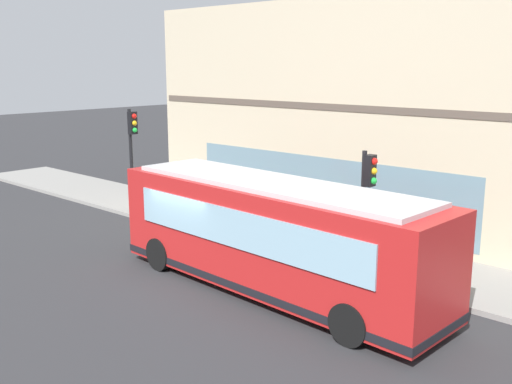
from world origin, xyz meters
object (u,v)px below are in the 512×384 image
(city_bus_nearside, at_px, (273,236))
(pedestrian_walking_along_curb, at_px, (265,211))
(pedestrian_near_building_entrance, at_px, (343,223))
(traffic_light_near_corner, at_px, (367,189))
(newspaper_vending_box, at_px, (160,202))
(pedestrian_near_hydrant, at_px, (300,204))
(traffic_light_down_block, at_px, (132,141))
(fire_hydrant, at_px, (451,261))

(city_bus_nearside, relative_size, pedestrian_walking_along_curb, 6.23)
(city_bus_nearside, height_order, pedestrian_near_building_entrance, city_bus_nearside)
(traffic_light_near_corner, height_order, newspaper_vending_box, traffic_light_near_corner)
(traffic_light_near_corner, distance_m, pedestrian_near_hydrant, 4.94)
(traffic_light_near_corner, relative_size, newspaper_vending_box, 3.96)
(city_bus_nearside, xyz_separation_m, traffic_light_down_block, (2.66, 9.76, 1.51))
(fire_hydrant, bearing_deg, traffic_light_near_corner, 129.59)
(pedestrian_near_building_entrance, distance_m, newspaper_vending_box, 8.37)
(fire_hydrant, distance_m, pedestrian_near_hydrant, 6.14)
(traffic_light_near_corner, height_order, fire_hydrant, traffic_light_near_corner)
(traffic_light_near_corner, xyz_separation_m, pedestrian_near_hydrant, (2.26, 4.13, -1.50))
(traffic_light_down_block, distance_m, newspaper_vending_box, 2.73)
(pedestrian_near_building_entrance, xyz_separation_m, pedestrian_near_hydrant, (0.95, 2.51, 0.08))
(pedestrian_walking_along_curb, bearing_deg, pedestrian_near_hydrant, -15.02)
(traffic_light_near_corner, distance_m, traffic_light_down_block, 11.02)
(traffic_light_down_block, relative_size, pedestrian_near_building_entrance, 2.64)
(fire_hydrant, bearing_deg, traffic_light_down_block, 97.11)
(pedestrian_near_hydrant, bearing_deg, city_bus_nearside, -149.75)
(fire_hydrant, relative_size, pedestrian_near_building_entrance, 0.47)
(traffic_light_down_block, xyz_separation_m, newspaper_vending_box, (0.42, -1.08, -2.46))
(city_bus_nearside, xyz_separation_m, newspaper_vending_box, (3.09, 8.68, -0.95))
(newspaper_vending_box, bearing_deg, traffic_light_near_corner, -92.37)
(traffic_light_near_corner, xyz_separation_m, pedestrian_walking_along_curb, (0.77, 4.53, -1.55))
(newspaper_vending_box, bearing_deg, city_bus_nearside, -109.59)
(fire_hydrant, height_order, pedestrian_near_hydrant, pedestrian_near_hydrant)
(pedestrian_near_building_entrance, bearing_deg, traffic_light_near_corner, -128.92)
(city_bus_nearside, bearing_deg, pedestrian_walking_along_curb, 43.53)
(pedestrian_walking_along_curb, bearing_deg, traffic_light_near_corner, -99.66)
(traffic_light_near_corner, bearing_deg, fire_hydrant, -50.41)
(traffic_light_down_block, xyz_separation_m, pedestrian_near_building_entrance, (1.32, -9.40, -2.01))
(pedestrian_walking_along_curb, height_order, newspaper_vending_box, pedestrian_walking_along_curb)
(city_bus_nearside, relative_size, pedestrian_near_building_entrance, 6.38)
(pedestrian_near_building_entrance, xyz_separation_m, pedestrian_walking_along_curb, (-0.54, 2.91, 0.02))
(city_bus_nearside, height_order, fire_hydrant, city_bus_nearside)
(traffic_light_near_corner, distance_m, fire_hydrant, 3.29)
(fire_hydrant, relative_size, pedestrian_walking_along_curb, 0.45)
(city_bus_nearside, distance_m, traffic_light_near_corner, 3.15)
(traffic_light_near_corner, bearing_deg, newspaper_vending_box, 87.63)
(traffic_light_near_corner, distance_m, pedestrian_walking_along_curb, 4.85)
(pedestrian_near_building_entrance, height_order, pedestrian_near_hydrant, pedestrian_near_hydrant)
(pedestrian_near_hydrant, bearing_deg, traffic_light_down_block, 108.24)
(pedestrian_walking_along_curb, bearing_deg, traffic_light_down_block, 96.88)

